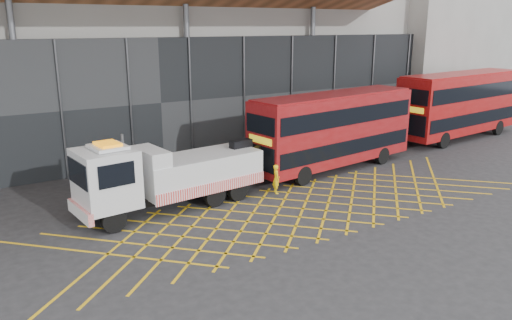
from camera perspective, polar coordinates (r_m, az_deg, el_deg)
ground_plane at (r=22.39m, az=-4.58°, el=-7.86°), size 120.00×120.00×0.00m
road_markings at (r=24.75m, az=5.40°, el=-5.56°), size 26.36×7.16×0.01m
construction_building at (r=38.47m, az=-15.22°, el=15.03°), size 55.00×23.97×18.00m
east_building at (r=53.72m, az=19.35°, el=15.72°), size 15.00×12.00×20.00m
recovery_truck at (r=24.41m, az=-10.18°, el=-1.68°), size 11.03×3.59×3.82m
bus_towed at (r=31.07m, az=8.88°, el=3.67°), size 11.91×4.12×4.75m
bus_second at (r=42.60m, az=22.38°, el=6.12°), size 12.88×4.11×5.15m
worker at (r=26.67m, az=2.33°, el=-2.18°), size 0.54×0.67×1.58m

